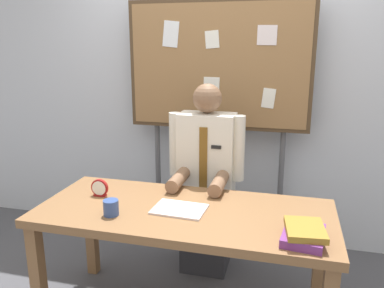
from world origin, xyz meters
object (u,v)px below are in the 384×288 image
object	(u,v)px
desk	(184,223)
person	(206,187)
desk_clock	(100,188)
book_stack	(304,233)
open_notebook	(179,209)
coffee_mug	(111,208)
bulletin_board	(218,70)

from	to	relation	value
desk	person	bearing A→B (deg)	90.00
desk_clock	person	bearing A→B (deg)	42.86
book_stack	open_notebook	bearing A→B (deg)	165.05
book_stack	coffee_mug	world-z (taller)	coffee_mug
desk	book_stack	world-z (taller)	book_stack
desk	bulletin_board	size ratio (longest dim) A/B	0.86
person	book_stack	bearing A→B (deg)	-50.01
bulletin_board	person	bearing A→B (deg)	-90.01
person	coffee_mug	distance (m)	0.87
desk	open_notebook	distance (m)	0.10
desk	coffee_mug	size ratio (longest dim) A/B	19.33
open_notebook	coffee_mug	xyz separation A→B (m)	(-0.36, -0.16, 0.04)
person	desk_clock	distance (m)	0.80
bulletin_board	desk_clock	xyz separation A→B (m)	(-0.58, -0.92, -0.69)
book_stack	coffee_mug	xyz separation A→B (m)	(-1.05, 0.03, 0.01)
open_notebook	book_stack	bearing A→B (deg)	-14.95
person	bulletin_board	bearing A→B (deg)	89.99
open_notebook	desk	bearing A→B (deg)	40.41
bulletin_board	open_notebook	size ratio (longest dim) A/B	6.65
desk	bulletin_board	bearing A→B (deg)	90.00
desk	book_stack	bearing A→B (deg)	-17.02
desk	desk_clock	xyz separation A→B (m)	(-0.58, 0.06, 0.14)
desk_clock	coffee_mug	distance (m)	0.31
desk	bulletin_board	world-z (taller)	bulletin_board
book_stack	open_notebook	size ratio (longest dim) A/B	0.95
desk	bulletin_board	distance (m)	1.29
desk	coffee_mug	xyz separation A→B (m)	(-0.38, -0.18, 0.13)
open_notebook	coffee_mug	world-z (taller)	coffee_mug
book_stack	coffee_mug	size ratio (longest dim) A/B	3.20
desk	person	size ratio (longest dim) A/B	1.22
desk	coffee_mug	world-z (taller)	coffee_mug
coffee_mug	person	bearing A→B (deg)	63.94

